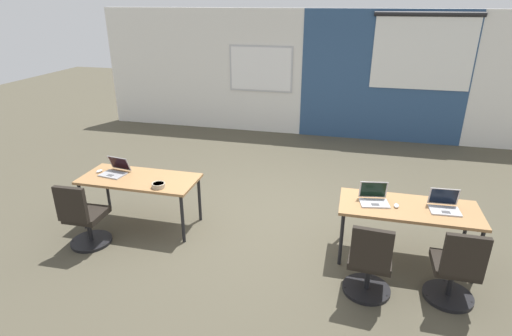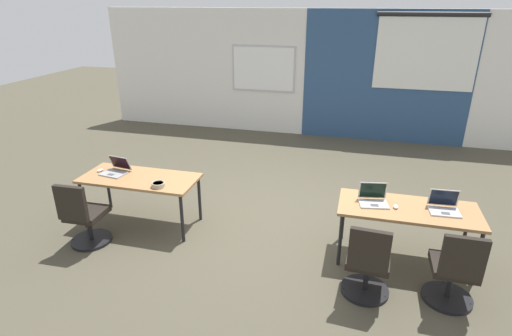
{
  "view_description": "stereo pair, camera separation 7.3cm",
  "coord_description": "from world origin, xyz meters",
  "views": [
    {
      "loc": [
        1.01,
        -5.14,
        2.97
      ],
      "look_at": [
        -0.24,
        -0.04,
        0.79
      ],
      "focal_mm": 28.53,
      "sensor_mm": 36.0,
      "label": 1
    },
    {
      "loc": [
        1.09,
        -5.12,
        2.97
      ],
      "look_at": [
        -0.24,
        -0.04,
        0.79
      ],
      "focal_mm": 28.53,
      "sensor_mm": 36.0,
      "label": 2
    }
  ],
  "objects": [
    {
      "name": "chair_near_right_end",
      "position": [
        2.18,
        -1.3,
        0.38
      ],
      "size": [
        0.52,
        0.54,
        0.92
      ],
      "rotation": [
        0.0,
        0.0,
        3.14
      ],
      "color": "black",
      "rests_on": "ground"
    },
    {
      "name": "laptop_near_right_inner",
      "position": [
        1.34,
        -0.58,
        0.77
      ],
      "size": [
        0.37,
        0.32,
        0.24
      ],
      "rotation": [
        0.0,
        0.0,
        0.17
      ],
      "color": "#B7B7BC",
      "rests_on": "desk_near_right"
    },
    {
      "name": "desk_near_left",
      "position": [
        -1.75,
        -0.6,
        0.66
      ],
      "size": [
        1.6,
        0.7,
        0.72
      ],
      "color": "#A37547",
      "rests_on": "ground"
    },
    {
      "name": "mouse_near_left_end",
      "position": [
        -2.39,
        -0.56,
        0.74
      ],
      "size": [
        0.08,
        0.11,
        0.03
      ],
      "color": "silver",
      "rests_on": "desk_near_left"
    },
    {
      "name": "desk_near_right",
      "position": [
        1.75,
        -0.6,
        0.66
      ],
      "size": [
        1.6,
        0.7,
        0.72
      ],
      "color": "#A37547",
      "rests_on": "ground"
    },
    {
      "name": "chair_near_left_end",
      "position": [
        -2.19,
        -1.28,
        0.38
      ],
      "size": [
        0.52,
        0.55,
        0.92
      ],
      "rotation": [
        0.0,
        0.0,
        3.17
      ],
      "color": "black",
      "rests_on": "ground"
    },
    {
      "name": "snack_bowl",
      "position": [
        -1.35,
        -0.82,
        0.76
      ],
      "size": [
        0.18,
        0.18,
        0.06
      ],
      "color": "tan",
      "rests_on": "desk_near_left"
    },
    {
      "name": "mouse_near_right_inner",
      "position": [
        1.6,
        -0.64,
        0.74
      ],
      "size": [
        0.06,
        0.1,
        0.03
      ],
      "color": "silver",
      "rests_on": "desk_near_right"
    },
    {
      "name": "back_wall_assembly",
      "position": [
        0.05,
        4.19,
        1.41
      ],
      "size": [
        10.0,
        0.27,
        2.8
      ],
      "color": "silver",
      "rests_on": "ground"
    },
    {
      "name": "chair_near_right_inner",
      "position": [
        1.32,
        -1.4,
        0.38
      ],
      "size": [
        0.52,
        0.55,
        0.92
      ],
      "rotation": [
        0.0,
        0.0,
        3.07
      ],
      "color": "black",
      "rests_on": "ground"
    },
    {
      "name": "laptop_near_right_end",
      "position": [
        2.13,
        -0.58,
        0.77
      ],
      "size": [
        0.35,
        0.29,
        0.23
      ],
      "rotation": [
        0.0,
        0.0,
        0.06
      ],
      "color": "#B7B7BC",
      "rests_on": "desk_near_right"
    },
    {
      "name": "ground_plane",
      "position": [
        0.0,
        0.0,
        0.0
      ],
      "size": [
        24.0,
        24.0,
        0.0
      ],
      "color": "#4C4738"
    },
    {
      "name": "laptop_near_left_end",
      "position": [
        -2.14,
        -0.55,
        0.77
      ],
      "size": [
        0.37,
        0.36,
        0.22
      ],
      "rotation": [
        0.0,
        0.0,
        -0.15
      ],
      "color": "#9E9EA3",
      "rests_on": "desk_near_left"
    }
  ]
}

